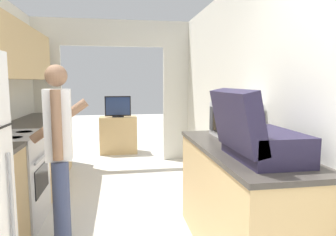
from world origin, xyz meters
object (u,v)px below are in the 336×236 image
Objects in this scene: tv_cabinet at (118,135)px; television at (118,107)px; person at (60,153)px; microwave at (234,120)px; range_oven at (9,180)px; suitcase at (255,136)px.

television reaches higher than tv_cabinet.
person reaches higher than tv_cabinet.
person reaches higher than television.
microwave reaches higher than tv_cabinet.
range_oven is 1.44× the size of tv_cabinet.
suitcase reaches higher than tv_cabinet.
tv_cabinet is at bearing 69.77° from range_oven.
television is at bearing 102.15° from suitcase.
microwave is (1.57, 0.04, 0.24)m from person.
tv_cabinet is (-0.90, 4.23, -0.71)m from suitcase.
microwave is 3.56m from television.
person is 1.60m from suitcase.
microwave is (2.17, -0.47, 0.62)m from range_oven.
television is (-0.90, 4.18, -0.14)m from suitcase.
person is (0.60, -0.51, 0.38)m from range_oven.
suitcase reaches higher than range_oven.
person is 1.59m from microwave.
range_oven is at bearing 43.33° from person.
person is at bearing -40.68° from range_oven.
microwave reaches higher than television.
television is at bearing -14.14° from person.
tv_cabinet is at bearing 107.48° from microwave.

